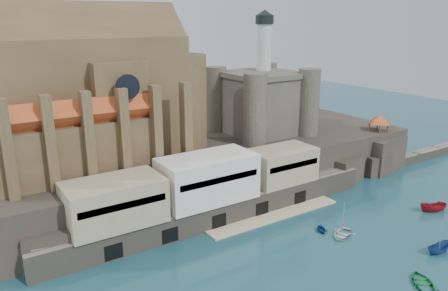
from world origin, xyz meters
name	(u,v)px	position (x,y,z in m)	size (l,w,h in m)	color
ground	(337,260)	(0.00, 0.00, 0.00)	(300.00, 300.00, 0.00)	#17414E
promontory	(208,165)	(-0.19, 39.37, 4.92)	(100.00, 36.00, 10.00)	black
quay	(208,192)	(-10.19, 23.07, 6.07)	(70.00, 12.00, 13.05)	#6E6558
church	(96,100)	(-24.13, 41.85, 22.13)	(47.00, 25.93, 30.51)	brown
castle_keep	(261,99)	(16.08, 41.08, 18.31)	(21.20, 21.20, 29.30)	#464037
rock_outcrop	(376,153)	(42.00, 25.84, 4.02)	(14.50, 10.50, 8.70)	black
pavilion	(379,120)	(42.00, 26.00, 12.73)	(6.40, 6.40, 5.40)	brown
breakwater	(435,155)	(66.00, 24.00, 0.00)	(40.00, 3.00, 2.40)	#6E6558
boat_2	(439,252)	(16.03, -7.60, 0.00)	(1.94, 2.00, 5.17)	navy
boat_3	(422,284)	(5.64, -11.42, 0.00)	(4.16, 1.21, 5.82)	#106B24
boat_5	(432,212)	(30.00, 2.26, 0.00)	(2.17, 2.23, 5.78)	maroon
boat_6	(342,235)	(7.03, 5.34, 0.00)	(4.13, 1.20, 5.79)	silver
boat_7	(321,231)	(5.11, 8.48, 0.00)	(2.79, 1.71, 3.24)	navy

